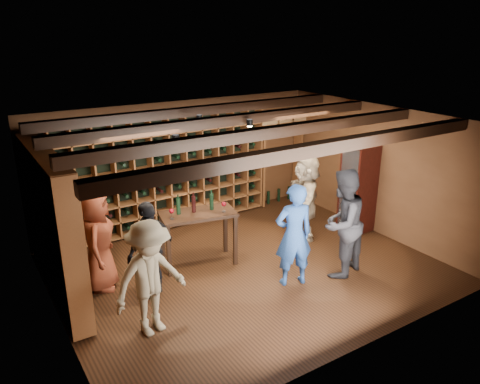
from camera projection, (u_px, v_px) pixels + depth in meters
ground at (247, 268)px, 7.90m from camera, size 6.00×6.00×0.00m
room_shell at (246, 126)px, 7.13m from camera, size 6.00×6.00×6.00m
wine_rack_back at (159, 174)px, 9.10m from camera, size 4.65×0.30×2.20m
wine_rack_left at (52, 225)px, 6.74m from camera, size 0.30×2.65×2.20m
crate_shelf at (281, 135)px, 10.44m from camera, size 1.20×0.32×2.07m
display_cabinet at (358, 189)px, 9.14m from camera, size 0.55×0.50×1.75m
man_blue_shirt at (294, 235)px, 7.19m from camera, size 0.69×0.55×1.66m
man_grey_suit at (342, 223)px, 7.45m from camera, size 1.03×0.90×1.79m
guest_red_floral at (98, 241)px, 7.07m from camera, size 0.80×0.92×1.59m
guest_woman_black at (150, 249)px, 6.92m from camera, size 0.95×0.68×1.50m
guest_khaki at (150, 278)px, 6.01m from camera, size 1.12×0.77×1.60m
guest_beige at (306, 197)px, 8.82m from camera, size 1.24×1.53×1.64m
tasting_table at (198, 219)px, 7.80m from camera, size 1.34×0.86×1.22m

